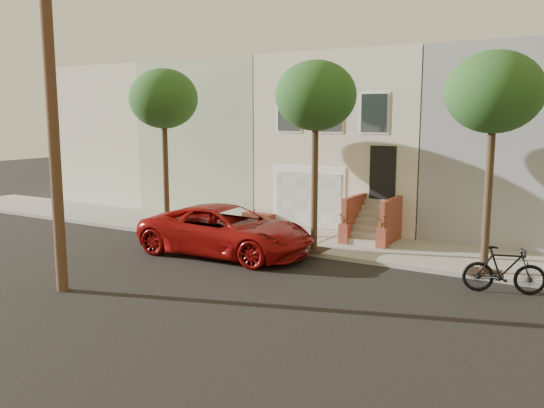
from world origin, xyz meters
The scene contains 9 objects.
ground centered at (0.00, 0.00, 0.00)m, with size 90.00×90.00×0.00m, color black.
sidewalk centered at (0.00, 5.35, 0.07)m, with size 40.00×3.70×0.15m, color gray.
house_row centered at (0.00, 11.19, 3.64)m, with size 33.10×11.70×7.00m.
tree_left centered at (-5.50, 3.90, 5.26)m, with size 2.70×2.57×6.30m.
tree_mid centered at (1.00, 3.90, 5.26)m, with size 2.70×2.57×6.30m.
tree_right centered at (6.50, 3.90, 5.26)m, with size 2.70×2.57×6.30m.
utility_pole centered at (8.00, -3.20, 5.19)m, with size 23.60×1.22×10.00m.
pickup_truck centered at (-1.50, 2.31, 0.83)m, with size 2.76×5.99×1.66m, color #980E0D.
motorcycle centered at (7.23, 2.60, 0.63)m, with size 0.59×2.10×1.26m, color black.
Camera 1 is at (9.28, -12.89, 4.65)m, focal length 37.19 mm.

